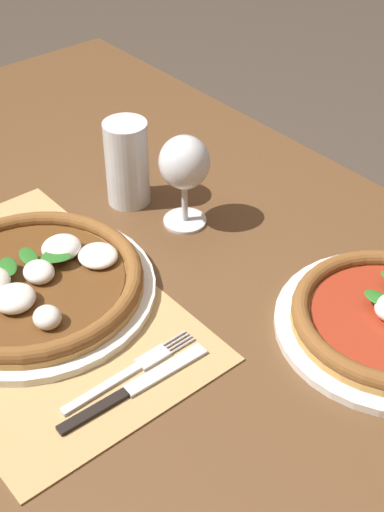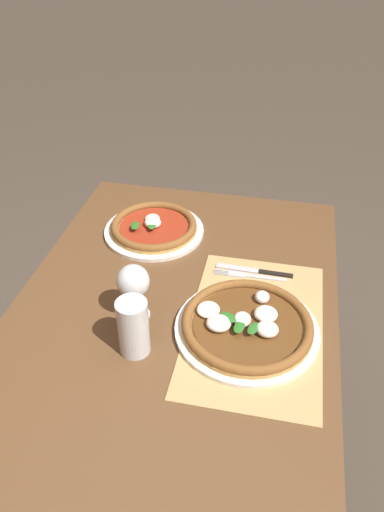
% 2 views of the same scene
% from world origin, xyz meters
% --- Properties ---
extents(ground_plane, '(24.00, 24.00, 0.00)m').
position_xyz_m(ground_plane, '(0.00, 0.00, 0.00)').
color(ground_plane, '#473D33').
extents(dining_table, '(1.38, 0.83, 0.74)m').
position_xyz_m(dining_table, '(0.00, 0.00, 0.63)').
color(dining_table, brown).
rests_on(dining_table, ground).
extents(paper_placemat, '(0.52, 0.33, 0.00)m').
position_xyz_m(paper_placemat, '(0.07, -0.21, 0.74)').
color(paper_placemat, tan).
rests_on(paper_placemat, dining_table).
extents(pizza_near, '(0.35, 0.35, 0.05)m').
position_xyz_m(pizza_near, '(0.04, -0.19, 0.76)').
color(pizza_near, silver).
rests_on(pizza_near, paper_placemat).
extents(pizza_far, '(0.31, 0.31, 0.05)m').
position_xyz_m(pizza_far, '(0.41, 0.14, 0.76)').
color(pizza_far, silver).
rests_on(pizza_far, dining_table).
extents(wine_glass, '(0.08, 0.08, 0.16)m').
position_xyz_m(wine_glass, '(0.04, 0.09, 0.85)').
color(wine_glass, silver).
rests_on(wine_glass, dining_table).
extents(pint_glass, '(0.07, 0.07, 0.15)m').
position_xyz_m(pint_glass, '(-0.06, 0.05, 0.81)').
color(pint_glass, silver).
rests_on(pint_glass, dining_table).
extents(fork, '(0.02, 0.20, 0.00)m').
position_xyz_m(fork, '(0.25, -0.18, 0.75)').
color(fork, '#B7B7BC').
rests_on(fork, paper_placemat).
extents(knife, '(0.02, 0.22, 0.01)m').
position_xyz_m(knife, '(0.28, -0.19, 0.75)').
color(knife, black).
rests_on(knife, paper_placemat).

